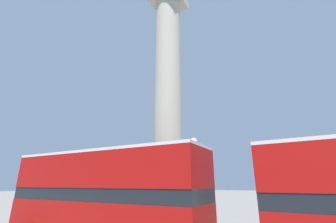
{
  "coord_description": "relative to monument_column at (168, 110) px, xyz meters",
  "views": [
    {
      "loc": [
        8.13,
        -14.85,
        2.87
      ],
      "look_at": [
        0.0,
        0.0,
        8.34
      ],
      "focal_mm": 24.0,
      "sensor_mm": 36.0,
      "label": 1
    }
  ],
  "objects": [
    {
      "name": "monument_column",
      "position": [
        0.0,
        0.0,
        0.0
      ],
      "size": [
        5.01,
        5.01,
        20.92
      ],
      "color": "#ADA593",
      "rests_on": "ground_plane"
    },
    {
      "name": "bus_a",
      "position": [
        0.11,
        -6.53,
        -6.1
      ],
      "size": [
        10.02,
        2.82,
        4.36
      ],
      "rotation": [
        0.0,
        0.0,
        0.0
      ],
      "color": "#A80F0C",
      "rests_on": "ground_plane"
    },
    {
      "name": "equestrian_statue",
      "position": [
        10.13,
        4.63,
        -6.78
      ],
      "size": [
        3.63,
        3.1,
        5.9
      ],
      "rotation": [
        0.0,
        0.0,
        0.35
      ],
      "color": "#ADA593",
      "rests_on": "ground_plane"
    },
    {
      "name": "street_lamp",
      "position": [
        3.45,
        -3.34,
        -5.65
      ],
      "size": [
        0.39,
        0.39,
        5.31
      ],
      "color": "black",
      "rests_on": "ground_plane"
    }
  ]
}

